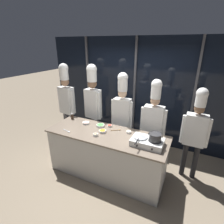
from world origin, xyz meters
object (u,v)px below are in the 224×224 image
(chef_sous, at_px, (93,100))
(chef_pastry, at_px, (153,119))
(prep_bowl_mushrooms, at_px, (96,135))
(prep_bowl_chili_flakes, at_px, (110,126))
(squeeze_bottle_soy, at_px, (72,116))
(chef_head, at_px, (66,97))
(serving_spoon_solid, at_px, (118,130))
(frying_pan, at_px, (140,136))
(prep_bowl_carrots, at_px, (103,131))
(prep_bowl_noodles, at_px, (129,132))
(chef_apprentice, at_px, (196,128))
(prep_bowl_shrimp, at_px, (86,123))
(portable_stove, at_px, (147,142))
(serving_spoon_slotted, at_px, (68,131))
(chef_line, at_px, (122,110))
(prep_bowl_scallions, at_px, (100,125))

(chef_sous, height_order, chef_pastry, chef_sous)
(prep_bowl_mushrooms, relative_size, prep_bowl_chili_flakes, 1.00)
(squeeze_bottle_soy, distance_m, chef_head, 0.70)
(chef_sous, bearing_deg, serving_spoon_solid, 159.66)
(frying_pan, distance_m, prep_bowl_carrots, 0.78)
(chef_head, distance_m, chef_pastry, 2.23)
(prep_bowl_noodles, height_order, chef_apprentice, chef_apprentice)
(frying_pan, height_order, prep_bowl_shrimp, frying_pan)
(chef_sous, bearing_deg, chef_head, 10.73)
(portable_stove, xyz_separation_m, chef_pastry, (-0.07, 0.71, 0.13))
(chef_sous, bearing_deg, squeeze_bottle_soy, 66.78)
(prep_bowl_chili_flakes, relative_size, chef_apprentice, 0.05)
(prep_bowl_shrimp, distance_m, serving_spoon_slotted, 0.46)
(prep_bowl_chili_flakes, height_order, serving_spoon_solid, prep_bowl_chili_flakes)
(serving_spoon_solid, distance_m, chef_head, 1.74)
(chef_apprentice, bearing_deg, prep_bowl_noodles, 21.56)
(prep_bowl_mushrooms, height_order, chef_head, chef_head)
(prep_bowl_carrots, bearing_deg, chef_apprentice, 21.24)
(chef_sous, xyz_separation_m, chef_line, (0.76, -0.05, -0.10))
(portable_stove, distance_m, chef_head, 2.44)
(chef_head, bearing_deg, chef_sous, -171.73)
(prep_bowl_chili_flakes, bearing_deg, squeeze_bottle_soy, -178.67)
(chef_head, relative_size, chef_apprentice, 1.14)
(frying_pan, height_order, chef_line, chef_line)
(chef_line, bearing_deg, chef_apprentice, 177.37)
(portable_stove, relative_size, serving_spoon_slotted, 2.59)
(serving_spoon_slotted, xyz_separation_m, chef_pastry, (1.44, 0.92, 0.18))
(chef_head, relative_size, chef_line, 1.05)
(portable_stove, bearing_deg, chef_pastry, 95.98)
(prep_bowl_scallions, height_order, prep_bowl_carrots, prep_bowl_carrots)
(chef_apprentice, bearing_deg, chef_pastry, -0.92)
(chef_pastry, bearing_deg, prep_bowl_shrimp, 18.95)
(chef_line, bearing_deg, prep_bowl_mushrooms, 76.21)
(frying_pan, bearing_deg, prep_bowl_shrimp, 168.96)
(prep_bowl_mushrooms, distance_m, chef_pastry, 1.21)
(serving_spoon_solid, xyz_separation_m, chef_pastry, (0.59, 0.45, 0.18))
(chef_apprentice, bearing_deg, prep_bowl_scallions, 14.15)
(prep_bowl_carrots, bearing_deg, chef_sous, 132.21)
(squeeze_bottle_soy, xyz_separation_m, serving_spoon_solid, (1.15, -0.06, -0.07))
(portable_stove, bearing_deg, frying_pan, -177.40)
(serving_spoon_slotted, distance_m, chef_pastry, 1.72)
(prep_bowl_carrots, height_order, chef_sous, chef_sous)
(prep_bowl_mushrooms, xyz_separation_m, chef_head, (-1.36, 0.86, 0.30))
(prep_bowl_mushrooms, bearing_deg, prep_bowl_chili_flakes, 81.86)
(squeeze_bottle_soy, xyz_separation_m, chef_line, (1.05, 0.40, 0.19))
(frying_pan, bearing_deg, chef_sous, 151.33)
(prep_bowl_scallions, xyz_separation_m, prep_bowl_carrots, (0.16, -0.20, 0.00))
(frying_pan, xyz_separation_m, prep_bowl_mushrooms, (-0.82, -0.11, -0.11))
(chef_line, bearing_deg, prep_bowl_chili_flakes, 71.39)
(portable_stove, relative_size, prep_bowl_scallions, 3.14)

